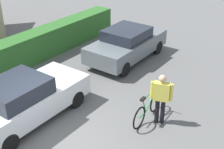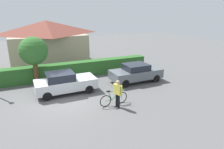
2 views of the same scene
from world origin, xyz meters
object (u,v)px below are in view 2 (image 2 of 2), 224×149
bicycle (114,99)px  person_rider (118,92)px  parked_car_far (136,73)px  tree_kerbside (34,51)px  parked_car_near (65,83)px

bicycle → person_rider: size_ratio=1.09×
parked_car_far → tree_kerbside: size_ratio=1.12×
parked_car_near → tree_kerbside: tree_kerbside is taller
bicycle → tree_kerbside: 7.07m
parked_car_far → person_rider: (-3.18, -3.37, 0.23)m
bicycle → parked_car_near: bearing=126.6°
parked_car_near → parked_car_far: size_ratio=1.00×
parked_car_near → bicycle: 3.74m
parked_car_far → tree_kerbside: bearing=159.9°
parked_car_near → bicycle: size_ratio=2.23×
parked_car_far → tree_kerbside: tree_kerbside is taller
parked_car_far → tree_kerbside: 7.72m
person_rider → tree_kerbside: (-3.87, 5.96, 1.54)m
parked_car_far → person_rider: person_rider is taller
parked_car_near → parked_car_far: parked_car_near is taller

